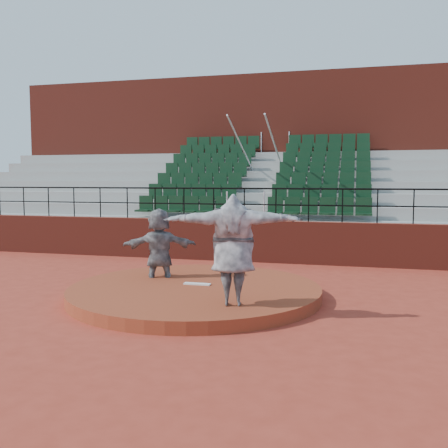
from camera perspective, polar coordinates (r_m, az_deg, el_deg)
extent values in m
plane|color=#9D3423|center=(11.11, -3.32, -8.34)|extent=(90.00, 90.00, 0.00)
cylinder|color=brown|center=(11.08, -3.32, -7.71)|extent=(5.50, 5.50, 0.25)
cube|color=white|center=(11.19, -3.09, -6.85)|extent=(0.60, 0.15, 0.03)
cube|color=maroon|center=(15.75, 2.32, -1.93)|extent=(24.00, 0.30, 1.30)
cylinder|color=black|center=(15.63, 2.34, 4.08)|extent=(24.00, 0.05, 0.05)
cylinder|color=black|center=(15.65, 2.33, 2.25)|extent=(24.00, 0.04, 0.04)
cylinder|color=black|center=(19.66, -24.25, 2.39)|extent=(0.04, 0.04, 1.00)
cylinder|color=black|center=(19.05, -21.91, 2.40)|extent=(0.04, 0.04, 1.00)
cylinder|color=black|center=(18.47, -19.42, 2.41)|extent=(0.04, 0.04, 1.00)
cylinder|color=black|center=(17.92, -16.77, 2.41)|extent=(0.04, 0.04, 1.00)
cylinder|color=black|center=(17.42, -13.96, 2.40)|extent=(0.04, 0.04, 1.00)
cylinder|color=black|center=(16.97, -10.99, 2.39)|extent=(0.04, 0.04, 1.00)
cylinder|color=black|center=(16.56, -7.87, 2.37)|extent=(0.04, 0.04, 1.00)
cylinder|color=black|center=(16.20, -4.60, 2.34)|extent=(0.04, 0.04, 1.00)
cylinder|color=black|center=(15.90, -1.19, 2.30)|extent=(0.04, 0.04, 1.00)
cylinder|color=black|center=(15.65, 2.33, 2.25)|extent=(0.04, 0.04, 1.00)
cylinder|color=black|center=(15.47, 5.95, 2.20)|extent=(0.04, 0.04, 1.00)
cylinder|color=black|center=(15.35, 9.65, 2.13)|extent=(0.04, 0.04, 1.00)
cylinder|color=black|center=(15.29, 13.38, 2.05)|extent=(0.04, 0.04, 1.00)
cylinder|color=black|center=(15.30, 17.13, 1.96)|extent=(0.04, 0.04, 1.00)
cylinder|color=black|center=(15.38, 20.86, 1.87)|extent=(0.04, 0.04, 1.00)
cube|color=#989892|center=(16.31, 2.75, -1.69)|extent=(24.00, 0.85, 1.30)
cube|color=#10321A|center=(16.84, -4.74, 1.97)|extent=(3.30, 0.48, 0.72)
cube|color=#10321A|center=(15.92, 10.72, 1.71)|extent=(3.30, 0.48, 0.72)
cube|color=#989892|center=(17.12, 3.35, -0.69)|extent=(24.00, 0.85, 1.70)
cube|color=#10321A|center=(17.63, -3.83, 3.42)|extent=(3.30, 0.48, 0.72)
cube|color=#10321A|center=(16.75, 10.95, 3.24)|extent=(3.30, 0.48, 0.72)
cube|color=#989892|center=(17.93, 3.89, 0.21)|extent=(24.00, 0.85, 2.10)
cube|color=#10321A|center=(18.43, -2.99, 4.74)|extent=(3.30, 0.48, 0.72)
cube|color=#10321A|center=(17.59, 11.16, 4.63)|extent=(3.30, 0.48, 0.72)
cube|color=#989892|center=(18.74, 4.38, 1.04)|extent=(24.00, 0.85, 2.50)
cube|color=#10321A|center=(19.24, -2.22, 5.95)|extent=(3.30, 0.48, 0.72)
cube|color=#10321A|center=(18.44, 11.35, 5.89)|extent=(3.30, 0.48, 0.72)
cube|color=#989892|center=(19.57, 4.83, 1.79)|extent=(24.00, 0.85, 2.90)
cube|color=#10321A|center=(20.06, -1.51, 7.06)|extent=(3.30, 0.48, 0.72)
cube|color=#10321A|center=(19.30, 11.52, 7.04)|extent=(3.30, 0.48, 0.72)
cube|color=#989892|center=(20.39, 5.25, 2.49)|extent=(24.00, 0.85, 3.30)
cube|color=#10321A|center=(20.90, -0.86, 8.09)|extent=(3.30, 0.48, 0.72)
cube|color=#10321A|center=(20.16, 11.68, 8.09)|extent=(3.30, 0.48, 0.72)
cube|color=#989892|center=(21.22, 5.63, 3.13)|extent=(24.00, 0.85, 3.70)
cube|color=#10321A|center=(21.74, -0.25, 9.03)|extent=(3.30, 0.48, 0.72)
cube|color=#10321A|center=(21.03, 11.83, 9.05)|extent=(3.30, 0.48, 0.72)
cylinder|color=silver|center=(18.83, 2.61, 7.61)|extent=(0.06, 5.97, 2.46)
cylinder|color=silver|center=(18.62, 6.26, 7.62)|extent=(0.06, 5.97, 2.46)
cube|color=maroon|center=(23.13, 6.43, 7.50)|extent=(24.00, 3.00, 7.10)
imported|color=black|center=(9.24, 1.03, -2.96)|extent=(2.64, 1.20, 2.07)
imported|color=black|center=(12.02, -7.39, -2.73)|extent=(1.85, 1.16, 1.90)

